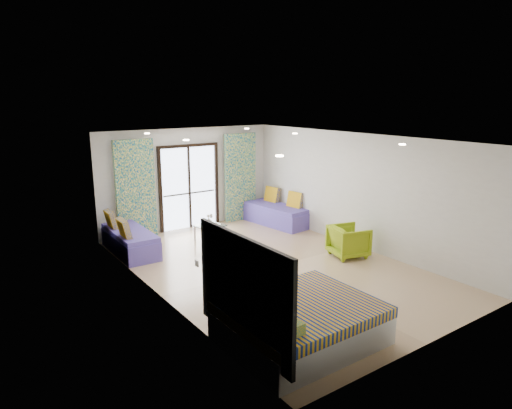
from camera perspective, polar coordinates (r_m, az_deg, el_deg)
floor at (r=9.71m, az=2.00°, el=-7.84°), size 5.00×7.50×0.01m
ceiling at (r=9.09m, az=2.14°, el=8.24°), size 5.00×7.50×0.01m
wall_back at (r=12.44m, az=-8.44°, el=3.23°), size 5.00×0.01×2.70m
wall_front at (r=6.83m, az=21.55°, el=-6.06°), size 5.00×0.01×2.70m
wall_left at (r=8.09m, az=-12.20°, el=-2.44°), size 0.01×7.50×2.70m
wall_right at (r=10.97m, az=12.54°, el=1.69°), size 0.01×7.50×2.70m
balcony_door at (r=12.43m, az=-8.36°, el=2.79°), size 1.76×0.08×2.28m
balcony_rail at (r=12.50m, az=-8.33°, el=1.41°), size 1.52×0.03×0.04m
curtain_left at (r=11.69m, az=-14.81°, el=1.77°), size 1.00×0.10×2.50m
curtain_right at (r=13.06m, az=-1.98°, el=3.40°), size 1.00×0.10×2.50m
downlight_a at (r=6.67m, az=2.96°, el=6.09°), size 0.12×0.12×0.02m
downlight_b at (r=8.67m, az=17.82°, el=7.17°), size 0.12×0.12×0.02m
downlight_c at (r=9.20m, az=-8.74°, el=7.97°), size 0.12×0.12×0.02m
downlight_d at (r=10.74m, az=4.89°, el=8.84°), size 0.12×0.12×0.02m
downlight_e at (r=11.02m, az=-13.46°, el=8.64°), size 0.12×0.12×0.02m
downlight_f at (r=12.33m, az=-1.16°, el=9.47°), size 0.12×0.12×0.02m
headboard at (r=6.02m, az=-1.66°, el=-10.78°), size 0.06×2.10×1.50m
switch_plate at (r=7.02m, az=-7.42°, el=-7.29°), size 0.02×0.10×0.10m
bed at (r=6.88m, az=5.43°, el=-14.44°), size 2.15×1.75×0.74m
daybed_left at (r=10.87m, az=-15.54°, el=-4.33°), size 0.77×1.93×0.95m
daybed_right at (r=12.79m, az=2.62°, el=-1.16°), size 0.99×2.04×0.97m
coffee_table at (r=11.35m, az=-5.78°, el=-2.80°), size 0.73×0.73×0.71m
vase at (r=11.38m, az=-5.94°, el=-2.07°), size 0.20×0.21×0.18m
armchair at (r=10.43m, az=11.51°, el=-4.33°), size 0.87×0.90×0.77m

